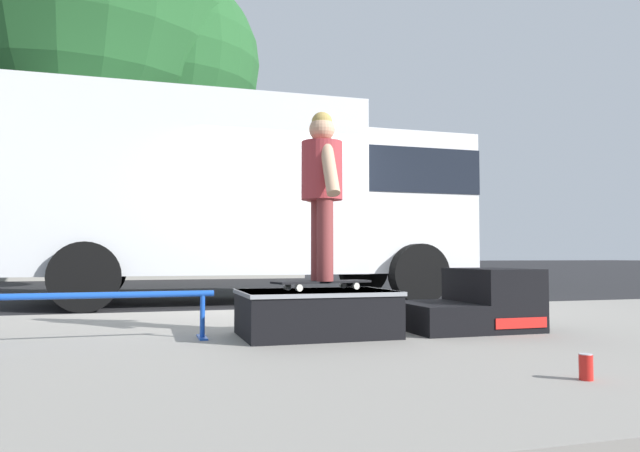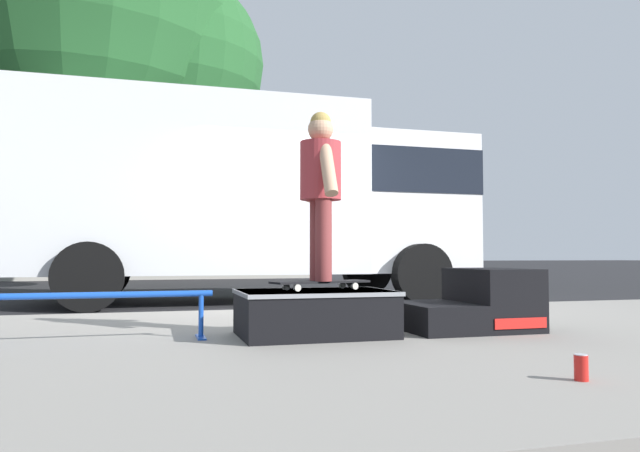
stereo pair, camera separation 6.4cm
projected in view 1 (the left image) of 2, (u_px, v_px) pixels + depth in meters
ground_plane at (307, 314)px, 7.31m from camera, size 140.00×140.00×0.00m
sidewalk_slab at (413, 343)px, 4.45m from camera, size 50.00×5.00×0.12m
skate_box at (316, 311)px, 4.43m from camera, size 1.13×0.78×0.34m
kicker_ramp at (475, 304)px, 4.82m from camera, size 1.02×0.78×0.49m
grind_rail at (98, 304)px, 4.11m from camera, size 1.59×0.28×0.35m
skateboard at (322, 282)px, 4.50m from camera, size 0.81×0.38×0.07m
skater_kid at (322, 181)px, 4.54m from camera, size 0.32×0.67×1.30m
soda_can_b at (586, 367)px, 2.85m from camera, size 0.07×0.07×0.13m
box_truck at (253, 194)px, 9.42m from camera, size 6.91×2.63×3.05m
street_tree_main at (96, 30)px, 12.11m from camera, size 6.83×6.21×8.63m
house_behind at (158, 160)px, 21.86m from camera, size 9.54×8.23×8.40m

